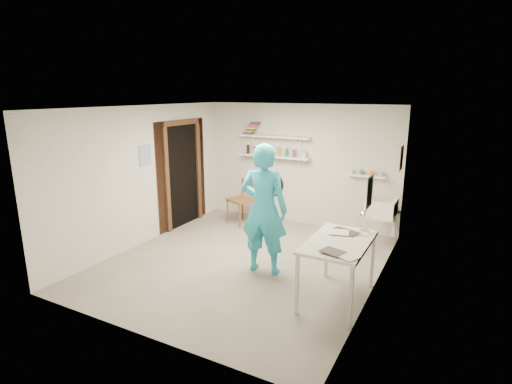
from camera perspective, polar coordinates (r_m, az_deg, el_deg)
The scene contains 27 objects.
floor at distance 6.44m, azimuth -1.69°, elevation -9.96°, with size 4.00×4.50×0.02m, color slate.
ceiling at distance 5.88m, azimuth -1.86°, elevation 12.09°, with size 4.00×4.50×0.02m, color silver.
wall_back at distance 8.05m, azimuth 6.22°, elevation 3.90°, with size 4.00×0.02×2.40m, color silver.
wall_front at distance 4.31m, azimuth -16.84°, elevation -5.71°, with size 4.00×0.02×2.40m, color silver.
wall_left at distance 7.23m, azimuth -15.76°, elevation 2.29°, with size 0.02×4.50×2.40m, color silver.
wall_right at distance 5.38m, azimuth 17.21°, elevation -1.82°, with size 0.02×4.50×2.40m, color silver.
doorway_recess at distance 8.04m, azimuth -10.44°, elevation 2.28°, with size 0.02×0.90×2.00m, color black.
corridor_box at distance 8.48m, azimuth -14.24°, elevation 3.03°, with size 1.40×1.50×2.10m, color brown.
door_lintel at distance 7.88m, azimuth -10.67°, elevation 9.76°, with size 0.06×1.05×0.10m, color brown.
door_jamb_near at distance 7.65m, azimuth -12.63°, elevation 1.57°, with size 0.06×0.10×2.00m, color brown.
door_jamb_far at distance 8.41m, azimuth -8.24°, elevation 2.89°, with size 0.06×0.10×2.00m, color brown.
shelf_lower at distance 8.10m, azimuth 2.60°, elevation 5.11°, with size 1.50×0.22×0.03m, color white.
shelf_upper at distance 8.05m, azimuth 2.64°, elevation 7.92°, with size 1.50×0.22×0.03m, color white.
ledge_shelf at distance 7.59m, azimuth 15.45°, elevation 2.23°, with size 0.70×0.14×0.03m, color white.
poster_left at distance 7.19m, azimuth -15.55°, elevation 5.07°, with size 0.01×0.28×0.36m, color #334C7F.
poster_right_a at distance 7.05m, azimuth 20.07°, elevation 4.56°, with size 0.01×0.34×0.42m, color #995933.
poster_right_b at distance 4.78m, azimuth 15.94°, elevation 0.05°, with size 0.01×0.30×0.38m, color #3F724C.
belfast_sink at distance 7.17m, azimuth 17.50°, elevation -2.07°, with size 0.48×0.60×0.30m, color white.
man at distance 5.78m, azimuth 1.14°, elevation -2.49°, with size 0.70×0.46×1.93m, color #2AB1D3.
wall_clock at distance 5.88m, azimuth 2.32°, elevation 1.03°, with size 0.35×0.35×0.04m, color beige.
wooden_chair at distance 8.05m, azimuth -2.14°, elevation -1.13°, with size 0.47×0.45×1.00m, color brown.
work_table at distance 5.29m, azimuth 11.55°, elevation -10.93°, with size 0.73×1.21×0.81m, color silver.
desk_lamp at distance 5.46m, azimuth 15.35°, elevation -3.30°, with size 0.15×0.15×0.15m, color silver.
spray_cans at distance 8.09m, azimuth 2.61°, elevation 5.81°, with size 1.29×0.06×0.17m.
book_stack at distance 8.27m, azimuth -0.65°, elevation 9.08°, with size 0.34×0.14×0.25m.
ledge_pots at distance 7.58m, azimuth 15.48°, elevation 2.68°, with size 0.48×0.07×0.09m.
papers at distance 5.13m, azimuth 11.78°, elevation -6.68°, with size 0.30×0.22×0.03m.
Camera 1 is at (2.91, -5.11, 2.62)m, focal length 28.00 mm.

